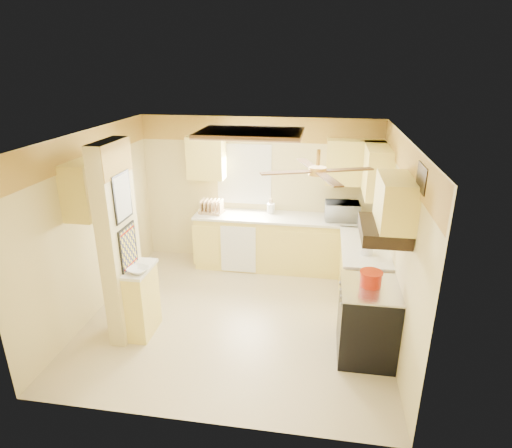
% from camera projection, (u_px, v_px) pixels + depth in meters
% --- Properties ---
extents(floor, '(4.00, 4.00, 0.00)m').
position_uv_depth(floor, '(238.00, 316.00, 5.96)').
color(floor, tan).
rests_on(floor, ground).
extents(ceiling, '(4.00, 4.00, 0.00)m').
position_uv_depth(ceiling, '(235.00, 136.00, 5.07)').
color(ceiling, white).
rests_on(ceiling, wall_back).
extents(wall_back, '(4.00, 0.00, 4.00)m').
position_uv_depth(wall_back, '(259.00, 192.00, 7.27)').
color(wall_back, '#DCC986').
rests_on(wall_back, floor).
extents(wall_front, '(4.00, 0.00, 4.00)m').
position_uv_depth(wall_front, '(194.00, 313.00, 3.76)').
color(wall_front, '#DCC986').
rests_on(wall_front, floor).
extents(wall_left, '(0.00, 3.80, 3.80)m').
position_uv_depth(wall_left, '(93.00, 225.00, 5.81)').
color(wall_left, '#DCC986').
rests_on(wall_left, floor).
extents(wall_right, '(0.00, 3.80, 3.80)m').
position_uv_depth(wall_right, '(397.00, 243.00, 5.22)').
color(wall_right, '#DCC986').
rests_on(wall_right, floor).
extents(wallpaper_border, '(4.00, 0.02, 0.40)m').
position_uv_depth(wallpaper_border, '(259.00, 130.00, 6.88)').
color(wallpaper_border, '#EABF45').
rests_on(wallpaper_border, wall_back).
extents(partition_column, '(0.20, 0.70, 2.50)m').
position_uv_depth(partition_column, '(119.00, 244.00, 5.21)').
color(partition_column, '#DCC986').
rests_on(partition_column, floor).
extents(partition_ledge, '(0.25, 0.55, 0.90)m').
position_uv_depth(partition_ledge, '(143.00, 302.00, 5.46)').
color(partition_ledge, '#FFE567').
rests_on(partition_ledge, floor).
extents(ledge_top, '(0.28, 0.58, 0.04)m').
position_uv_depth(ledge_top, '(139.00, 269.00, 5.29)').
color(ledge_top, white).
rests_on(ledge_top, partition_ledge).
extents(lower_cabinets_back, '(3.00, 0.60, 0.90)m').
position_uv_depth(lower_cabinets_back, '(285.00, 244.00, 7.20)').
color(lower_cabinets_back, '#FFE567').
rests_on(lower_cabinets_back, floor).
extents(lower_cabinets_right, '(0.60, 1.40, 0.90)m').
position_uv_depth(lower_cabinets_right, '(363.00, 277.00, 6.10)').
color(lower_cabinets_right, '#FFE567').
rests_on(lower_cabinets_right, floor).
extents(countertop_back, '(3.04, 0.64, 0.04)m').
position_uv_depth(countertop_back, '(286.00, 218.00, 7.03)').
color(countertop_back, white).
rests_on(countertop_back, lower_cabinets_back).
extents(countertop_right, '(0.64, 1.44, 0.04)m').
position_uv_depth(countertop_right, '(365.00, 246.00, 5.94)').
color(countertop_right, white).
rests_on(countertop_right, lower_cabinets_right).
extents(dishwasher_panel, '(0.58, 0.02, 0.80)m').
position_uv_depth(dishwasher_panel, '(238.00, 249.00, 7.03)').
color(dishwasher_panel, white).
rests_on(dishwasher_panel, lower_cabinets_back).
extents(window, '(0.92, 0.02, 1.02)m').
position_uv_depth(window, '(244.00, 174.00, 7.19)').
color(window, white).
rests_on(window, wall_back).
extents(upper_cab_back_left, '(0.60, 0.35, 0.70)m').
position_uv_depth(upper_cab_back_left, '(206.00, 157.00, 7.02)').
color(upper_cab_back_left, '#FFE567').
rests_on(upper_cab_back_left, wall_back).
extents(upper_cab_back_right, '(0.90, 0.35, 0.70)m').
position_uv_depth(upper_cab_back_right, '(355.00, 163.00, 6.67)').
color(upper_cab_back_right, '#FFE567').
rests_on(upper_cab_back_right, wall_back).
extents(upper_cab_right, '(0.35, 1.00, 0.70)m').
position_uv_depth(upper_cab_right, '(377.00, 170.00, 6.19)').
color(upper_cab_right, '#FFE567').
rests_on(upper_cab_right, wall_right).
extents(upper_cab_left_wall, '(0.35, 0.75, 0.70)m').
position_uv_depth(upper_cab_left_wall, '(89.00, 188.00, 5.34)').
color(upper_cab_left_wall, '#FFE567').
rests_on(upper_cab_left_wall, wall_left).
extents(upper_cab_over_stove, '(0.35, 0.76, 0.52)m').
position_uv_depth(upper_cab_over_stove, '(395.00, 201.00, 4.49)').
color(upper_cab_over_stove, '#FFE567').
rests_on(upper_cab_over_stove, wall_right).
extents(stove, '(0.68, 0.77, 0.92)m').
position_uv_depth(stove, '(367.00, 321.00, 5.04)').
color(stove, black).
rests_on(stove, floor).
extents(range_hood, '(0.50, 0.76, 0.14)m').
position_uv_depth(range_hood, '(384.00, 230.00, 4.62)').
color(range_hood, black).
rests_on(range_hood, upper_cab_over_stove).
extents(poster_menu, '(0.02, 0.42, 0.57)m').
position_uv_depth(poster_menu, '(122.00, 197.00, 4.98)').
color(poster_menu, black).
rests_on(poster_menu, partition_column).
extents(poster_nashville, '(0.02, 0.42, 0.57)m').
position_uv_depth(poster_nashville, '(128.00, 248.00, 5.21)').
color(poster_nashville, black).
rests_on(poster_nashville, partition_column).
extents(ceiling_light_panel, '(1.35, 0.95, 0.06)m').
position_uv_depth(ceiling_light_panel, '(250.00, 133.00, 5.53)').
color(ceiling_light_panel, brown).
rests_on(ceiling_light_panel, ceiling).
extents(ceiling_fan, '(1.15, 1.15, 0.26)m').
position_uv_depth(ceiling_fan, '(318.00, 170.00, 4.35)').
color(ceiling_fan, gold).
rests_on(ceiling_fan, ceiling).
extents(vent_grate, '(0.02, 0.40, 0.25)m').
position_uv_depth(vent_grate, '(422.00, 178.00, 4.02)').
color(vent_grate, black).
rests_on(vent_grate, wall_right).
extents(microwave, '(0.56, 0.39, 0.30)m').
position_uv_depth(microwave, '(342.00, 211.00, 6.82)').
color(microwave, white).
rests_on(microwave, countertop_back).
extents(bowl, '(0.30, 0.30, 0.06)m').
position_uv_depth(bowl, '(138.00, 270.00, 5.16)').
color(bowl, white).
rests_on(bowl, ledge_top).
extents(dutch_oven, '(0.26, 0.26, 0.17)m').
position_uv_depth(dutch_oven, '(371.00, 278.00, 4.89)').
color(dutch_oven, '#A71A07').
rests_on(dutch_oven, stove).
extents(kettle, '(0.16, 0.16, 0.25)m').
position_uv_depth(kettle, '(367.00, 246.00, 5.62)').
color(kettle, silver).
rests_on(kettle, countertop_right).
extents(dish_rack, '(0.41, 0.33, 0.22)m').
position_uv_depth(dish_rack, '(212.00, 208.00, 7.18)').
color(dish_rack, tan).
rests_on(dish_rack, countertop_back).
extents(utensil_crock, '(0.13, 0.13, 0.25)m').
position_uv_depth(utensil_crock, '(271.00, 208.00, 7.17)').
color(utensil_crock, white).
rests_on(utensil_crock, countertop_back).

